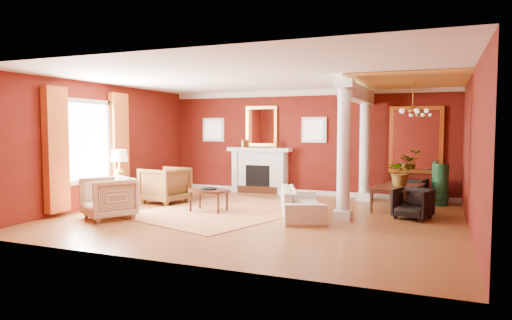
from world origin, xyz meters
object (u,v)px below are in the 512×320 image
at_px(armchair_leopard, 165,183).
at_px(side_table, 120,169).
at_px(armchair_stripe, 108,196).
at_px(coffee_table, 209,191).
at_px(sofa, 302,198).
at_px(dining_table, 399,191).

bearing_deg(armchair_leopard, side_table, -25.97).
bearing_deg(side_table, armchair_stripe, -60.81).
relative_size(armchair_leopard, armchair_stripe, 1.05).
bearing_deg(coffee_table, sofa, 5.67).
relative_size(sofa, dining_table, 1.32).
distance_m(armchair_leopard, side_table, 1.17).
height_order(side_table, dining_table, side_table).
xyz_separation_m(sofa, coffee_table, (-2.07, -0.21, 0.04)).
relative_size(armchair_leopard, coffee_table, 1.00).
relative_size(sofa, coffee_table, 2.11).
height_order(sofa, coffee_table, sofa).
xyz_separation_m(armchair_stripe, coffee_table, (1.52, 1.48, -0.02)).
distance_m(side_table, dining_table, 6.44).
bearing_deg(dining_table, armchair_leopard, 113.28).
bearing_deg(armchair_stripe, armchair_leopard, 121.25).
distance_m(sofa, dining_table, 2.41).
height_order(armchair_leopard, coffee_table, armchair_leopard).
xyz_separation_m(armchair_leopard, dining_table, (5.44, 1.16, -0.05)).
height_order(sofa, side_table, side_table).
height_order(sofa, armchair_leopard, armchair_leopard).
distance_m(sofa, armchair_stripe, 3.97).
height_order(armchair_leopard, dining_table, armchair_leopard).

